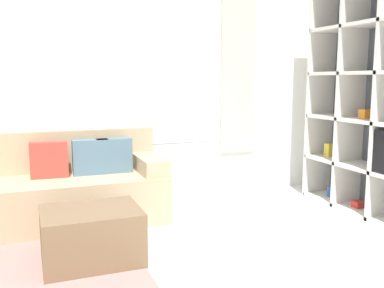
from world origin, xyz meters
The scene contains 3 objects.
wall_back centered at (0.00, 3.16, 1.36)m, with size 6.69×0.11×2.70m.
couch_main centered at (-0.46, 2.70, 0.32)m, with size 2.08×0.83×0.86m.
ottoman centered at (-0.26, 1.67, 0.20)m, with size 0.72×0.57×0.41m.
Camera 1 is at (-0.66, -1.46, 1.37)m, focal length 40.00 mm.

